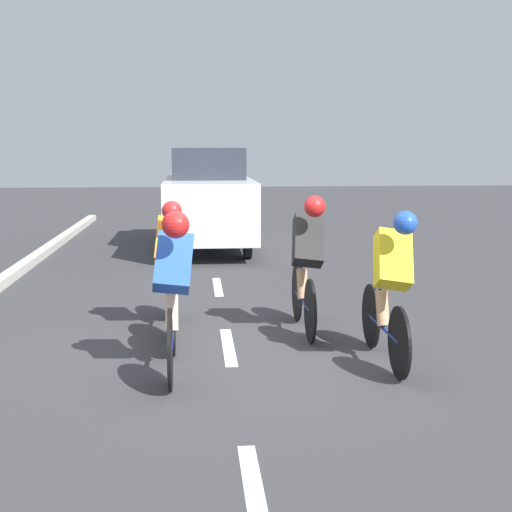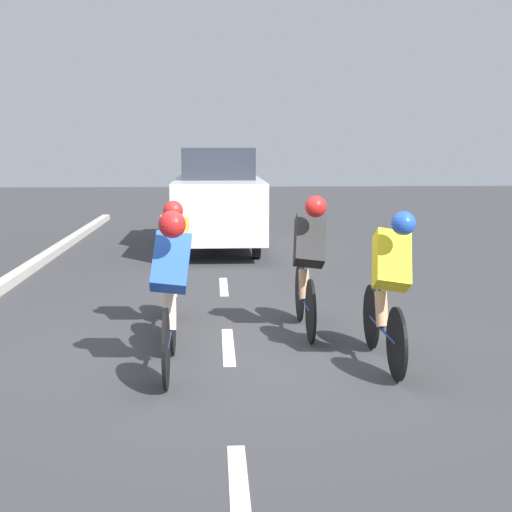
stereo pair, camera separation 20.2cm
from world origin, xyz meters
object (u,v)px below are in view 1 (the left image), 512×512
at_px(cyclist_orange, 170,262).
at_px(cyclist_black, 307,260).
at_px(support_car, 208,198).
at_px(cyclist_yellow, 390,284).
at_px(cyclist_blue, 173,288).

relative_size(cyclist_orange, cyclist_black, 0.99).
xyz_separation_m(cyclist_black, support_car, (0.93, -6.83, 0.21)).
relative_size(cyclist_orange, support_car, 0.36).
bearing_deg(cyclist_yellow, cyclist_black, -63.88).
bearing_deg(support_car, cyclist_orange, 85.03).
xyz_separation_m(cyclist_yellow, support_car, (1.53, -8.05, 0.24)).
bearing_deg(cyclist_black, cyclist_blue, 42.77).
bearing_deg(cyclist_yellow, cyclist_orange, -35.16).
height_order(cyclist_black, support_car, support_car).
relative_size(cyclist_blue, cyclist_black, 1.06).
bearing_deg(cyclist_blue, cyclist_black, -137.23).
height_order(cyclist_orange, cyclist_yellow, cyclist_yellow).
relative_size(cyclist_yellow, support_car, 0.37).
xyz_separation_m(cyclist_blue, cyclist_yellow, (-2.03, -0.10, -0.02)).
xyz_separation_m(cyclist_orange, cyclist_black, (-1.50, 0.26, 0.04)).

